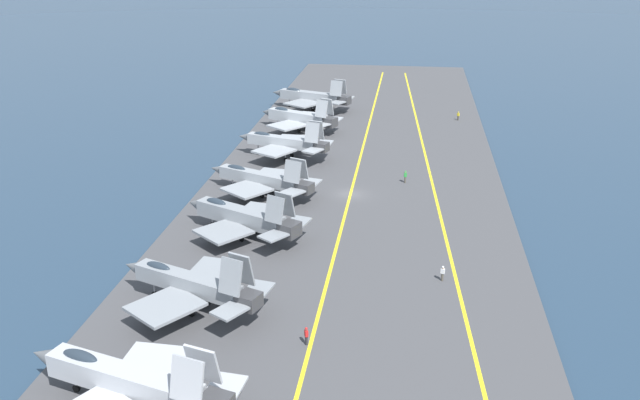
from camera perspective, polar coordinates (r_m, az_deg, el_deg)
The scene contains 15 objects.
ground_plane at distance 91.38m, azimuth 2.58°, elevation 0.27°, with size 2000.00×2000.00×0.00m, color #23384C.
carrier_deck at distance 91.31m, azimuth 2.58°, elevation 0.39°, with size 195.89×41.39×0.40m, color #424244.
deck_stripe_foul_line at distance 91.02m, azimuth 9.74°, elevation 0.16°, with size 176.30×0.36×0.01m, color yellow.
deck_stripe_centerline at distance 91.24m, azimuth 2.59°, elevation 0.51°, with size 176.30×0.36×0.01m, color yellow.
parked_jet_nearest at distance 52.40m, azimuth -15.87°, elevation -14.45°, with size 12.35×17.48×6.46m.
parked_jet_second at distance 63.67m, azimuth -10.76°, elevation -6.95°, with size 13.58×15.55×6.64m.
parked_jet_third at distance 78.12m, azimuth -6.57°, elevation -1.39°, with size 12.65×15.90×6.24m.
parked_jet_fourth at distance 90.63m, azimuth -4.94°, elevation 1.80°, with size 12.35×16.44×5.82m.
parked_jet_fifth at distance 105.23m, azimuth -3.03°, elevation 4.90°, with size 12.36×15.58×6.50m.
parked_jet_sixth at distance 121.12m, azimuth -1.78°, elevation 6.97°, with size 13.78×15.58×6.27m.
parked_jet_seventh at distance 136.04m, azimuth -0.71°, elevation 8.70°, with size 14.00×17.27×6.51m.
crew_green_vest at distance 95.77m, azimuth 7.20°, elevation 2.01°, with size 0.34×0.43×1.78m.
crew_yellow_vest at distance 130.97m, azimuth 11.56°, elevation 6.99°, with size 0.44×0.46×1.66m.
crew_red_vest at distance 58.35m, azimuth -1.16°, elevation -11.31°, with size 0.46×0.40×1.69m.
crew_white_vest at distance 69.37m, azimuth 10.29°, elevation -6.04°, with size 0.38×0.45×1.66m.
Camera 1 is at (-84.97, -7.45, 32.81)m, focal length 38.00 mm.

